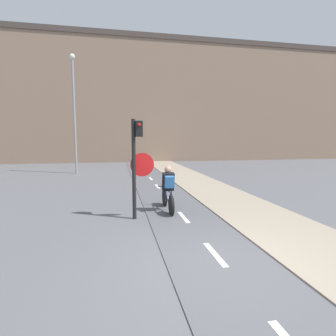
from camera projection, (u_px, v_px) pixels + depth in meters
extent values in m
plane|color=#5B5B60|center=(225.00, 267.00, 4.69)|extent=(120.00, 120.00, 0.00)
cube|color=#56565B|center=(225.00, 267.00, 4.69)|extent=(2.05, 60.00, 0.02)
cube|color=white|center=(215.00, 254.00, 5.17)|extent=(0.12, 1.10, 0.00)
cube|color=white|center=(183.00, 217.00, 7.61)|extent=(0.12, 1.10, 0.00)
cube|color=white|center=(167.00, 198.00, 10.05)|extent=(0.12, 1.10, 0.00)
cube|color=white|center=(157.00, 186.00, 12.49)|extent=(0.12, 1.10, 0.00)
cube|color=white|center=(151.00, 179.00, 14.93)|extent=(0.12, 1.10, 0.00)
cube|color=white|center=(146.00, 173.00, 17.37)|extent=(0.12, 1.10, 0.00)
cube|color=white|center=(142.00, 169.00, 19.81)|extent=(0.12, 1.10, 0.00)
cube|color=gray|center=(332.00, 255.00, 5.11)|extent=(2.40, 60.00, 0.05)
cube|color=#89705B|center=(134.00, 104.00, 27.61)|extent=(60.00, 5.00, 11.77)
cube|color=#473D38|center=(133.00, 44.00, 26.93)|extent=(60.00, 5.20, 0.50)
cylinder|color=black|center=(134.00, 170.00, 7.38)|extent=(0.11, 0.11, 2.83)
cube|color=black|center=(139.00, 129.00, 7.28)|extent=(0.20, 0.20, 0.44)
sphere|color=red|center=(139.00, 125.00, 7.16)|extent=(0.09, 0.09, 0.09)
cone|color=red|center=(142.00, 165.00, 7.40)|extent=(0.67, 0.01, 0.67)
cone|color=silver|center=(142.00, 165.00, 7.41)|extent=(0.60, 0.02, 0.60)
cylinder|color=gray|center=(74.00, 117.00, 16.98)|extent=(0.14, 0.14, 7.35)
sphere|color=silver|center=(72.00, 57.00, 16.55)|extent=(0.36, 0.36, 0.36)
cylinder|color=black|center=(171.00, 206.00, 7.81)|extent=(0.07, 0.61, 0.61)
cylinder|color=black|center=(165.00, 197.00, 8.92)|extent=(0.07, 0.61, 0.61)
cylinder|color=navy|center=(166.00, 195.00, 8.56)|extent=(0.04, 0.72, 0.38)
cylinder|color=navy|center=(170.00, 198.00, 8.04)|extent=(0.04, 0.38, 0.41)
cylinder|color=navy|center=(167.00, 190.00, 8.36)|extent=(0.04, 1.05, 0.07)
cylinder|color=navy|center=(170.00, 204.00, 8.02)|extent=(0.04, 0.43, 0.05)
cylinder|color=black|center=(165.00, 186.00, 8.87)|extent=(0.46, 0.03, 0.03)
cube|color=black|center=(168.00, 182.00, 8.21)|extent=(0.36, 0.31, 0.59)
sphere|color=tan|center=(168.00, 169.00, 8.21)|extent=(0.22, 0.22, 0.22)
cylinder|color=#232328|center=(165.00, 195.00, 8.20)|extent=(0.04, 0.07, 0.38)
cylinder|color=#232328|center=(172.00, 195.00, 8.24)|extent=(0.04, 0.07, 0.38)
cube|color=#3370B2|center=(169.00, 182.00, 8.03)|extent=(0.28, 0.23, 0.39)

